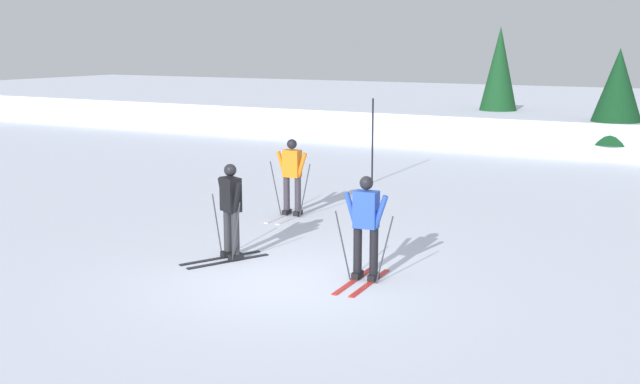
# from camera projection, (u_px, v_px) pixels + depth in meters

# --- Properties ---
(ground_plane) EXTENTS (120.00, 120.00, 0.00)m
(ground_plane) POSITION_uv_depth(u_px,v_px,m) (284.00, 282.00, 12.84)
(ground_plane) COLOR silver
(far_snow_ridge) EXTENTS (80.00, 6.21, 1.22)m
(far_snow_ridge) POSITION_uv_depth(u_px,v_px,m) (557.00, 130.00, 29.32)
(far_snow_ridge) COLOR silver
(far_snow_ridge) RESTS_ON ground
(skier_orange) EXTENTS (1.00, 1.62, 1.71)m
(skier_orange) POSITION_uv_depth(u_px,v_px,m) (292.00, 175.00, 17.57)
(skier_orange) COLOR silver
(skier_orange) RESTS_ON ground
(skier_black) EXTENTS (1.02, 1.60, 1.71)m
(skier_black) POSITION_uv_depth(u_px,v_px,m) (231.00, 209.00, 14.03)
(skier_black) COLOR black
(skier_black) RESTS_ON ground
(skier_blue) EXTENTS (1.00, 1.62, 1.71)m
(skier_blue) POSITION_uv_depth(u_px,v_px,m) (366.00, 225.00, 12.78)
(skier_blue) COLOR red
(skier_blue) RESTS_ON ground
(trail_marker_pole) EXTENTS (0.05, 0.05, 2.30)m
(trail_marker_pole) POSITION_uv_depth(u_px,v_px,m) (373.00, 141.00, 21.68)
(trail_marker_pole) COLOR black
(trail_marker_pole) RESTS_ON ground
(conifer_far_left) EXTENTS (2.08, 2.08, 3.60)m
(conifer_far_left) POSITION_uv_depth(u_px,v_px,m) (617.00, 96.00, 26.06)
(conifer_far_left) COLOR #513823
(conifer_far_left) RESTS_ON ground
(conifer_far_centre) EXTENTS (1.58, 1.58, 4.37)m
(conifer_far_centre) POSITION_uv_depth(u_px,v_px,m) (499.00, 74.00, 30.24)
(conifer_far_centre) COLOR #513823
(conifer_far_centre) RESTS_ON ground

